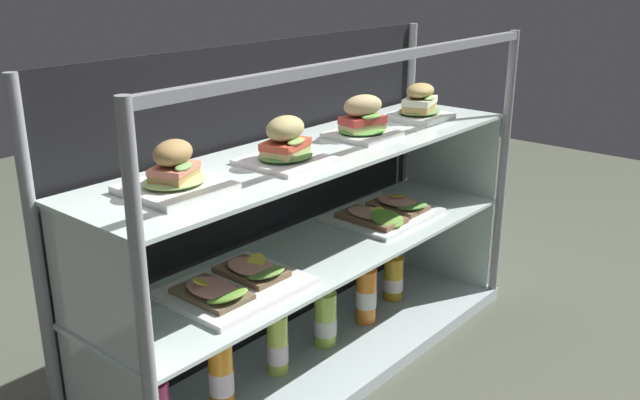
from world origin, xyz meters
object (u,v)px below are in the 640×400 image
at_px(plated_roll_sandwich_mid_right, 363,121).
at_px(juice_bottle_back_left, 325,318).
at_px(plated_roll_sandwich_right_of_center, 420,105).
at_px(plated_roll_sandwich_near_right_corner, 286,146).
at_px(open_sandwich_tray_far_right, 385,212).
at_px(juice_bottle_near_post, 366,294).
at_px(juice_bottle_front_right_end, 393,277).
at_px(plated_roll_sandwich_mid_left, 175,175).
at_px(juice_bottle_front_middle, 278,344).
at_px(open_sandwich_tray_mid_right, 235,284).
at_px(juice_bottle_tucked_behind, 221,372).

relative_size(plated_roll_sandwich_mid_right, juice_bottle_back_left, 0.77).
bearing_deg(plated_roll_sandwich_right_of_center, plated_roll_sandwich_near_right_corner, -178.15).
distance_m(open_sandwich_tray_far_right, juice_bottle_near_post, 0.27).
distance_m(juice_bottle_near_post, juice_bottle_front_right_end, 0.19).
distance_m(plated_roll_sandwich_mid_left, juice_bottle_front_middle, 0.68).
relative_size(plated_roll_sandwich_mid_left, open_sandwich_tray_mid_right, 0.61).
bearing_deg(juice_bottle_front_right_end, juice_bottle_tucked_behind, -179.60).
height_order(juice_bottle_back_left, juice_bottle_front_right_end, juice_bottle_back_left).
bearing_deg(plated_roll_sandwich_right_of_center, juice_bottle_back_left, 176.42).
distance_m(plated_roll_sandwich_near_right_corner, plated_roll_sandwich_mid_right, 0.34).
xyz_separation_m(open_sandwich_tray_mid_right, juice_bottle_back_left, (0.39, 0.03, -0.27)).
relative_size(plated_roll_sandwich_right_of_center, juice_bottle_front_middle, 0.77).
xyz_separation_m(plated_roll_sandwich_mid_left, juice_bottle_back_left, (0.54, 0.02, -0.59)).
xyz_separation_m(plated_roll_sandwich_mid_right, juice_bottle_front_right_end, (0.26, 0.05, -0.60)).
xyz_separation_m(juice_bottle_front_middle, juice_bottle_back_left, (0.21, -0.01, -0.00)).
height_order(plated_roll_sandwich_mid_left, juice_bottle_front_middle, plated_roll_sandwich_mid_left).
xyz_separation_m(plated_roll_sandwich_mid_left, plated_roll_sandwich_mid_right, (0.67, -0.01, 0.01)).
height_order(plated_roll_sandwich_near_right_corner, juice_bottle_back_left, plated_roll_sandwich_near_right_corner).
relative_size(juice_bottle_tucked_behind, juice_bottle_back_left, 1.07).
xyz_separation_m(plated_roll_sandwich_mid_left, open_sandwich_tray_far_right, (0.82, 0.00, -0.32)).
bearing_deg(plated_roll_sandwich_near_right_corner, juice_bottle_front_right_end, 6.13).
height_order(plated_roll_sandwich_mid_right, juice_bottle_back_left, plated_roll_sandwich_mid_right).
bearing_deg(plated_roll_sandwich_right_of_center, plated_roll_sandwich_mid_left, 179.57).
xyz_separation_m(open_sandwich_tray_far_right, juice_bottle_front_middle, (-0.49, 0.02, -0.27)).
bearing_deg(juice_bottle_tucked_behind, juice_bottle_near_post, -1.86).
relative_size(plated_roll_sandwich_mid_left, open_sandwich_tray_far_right, 0.61).
bearing_deg(open_sandwich_tray_mid_right, plated_roll_sandwich_right_of_center, 0.29).
bearing_deg(juice_bottle_tucked_behind, juice_bottle_front_right_end, 0.40).
bearing_deg(open_sandwich_tray_far_right, plated_roll_sandwich_mid_right, -173.89).
bearing_deg(juice_bottle_front_middle, juice_bottle_front_right_end, 1.07).
relative_size(open_sandwich_tray_far_right, juice_bottle_front_right_end, 1.63).
distance_m(open_sandwich_tray_mid_right, juice_bottle_tucked_behind, 0.26).
xyz_separation_m(open_sandwich_tray_far_right, juice_bottle_near_post, (-0.09, 0.01, -0.26)).
bearing_deg(plated_roll_sandwich_mid_right, plated_roll_sandwich_right_of_center, 0.81).
xyz_separation_m(juice_bottle_tucked_behind, juice_bottle_back_left, (0.42, -0.01, -0.01)).
bearing_deg(juice_bottle_back_left, open_sandwich_tray_far_right, -3.09).
xyz_separation_m(juice_bottle_front_middle, juice_bottle_near_post, (0.40, -0.01, 0.01)).
distance_m(plated_roll_sandwich_near_right_corner, juice_bottle_near_post, 0.72).
bearing_deg(open_sandwich_tray_far_right, juice_bottle_back_left, 176.91).
height_order(plated_roll_sandwich_mid_right, juice_bottle_front_middle, plated_roll_sandwich_mid_right).
distance_m(open_sandwich_tray_mid_right, juice_bottle_near_post, 0.64).
bearing_deg(juice_bottle_front_middle, plated_roll_sandwich_mid_right, -6.33).
relative_size(plated_roll_sandwich_near_right_corner, open_sandwich_tray_far_right, 0.59).
bearing_deg(juice_bottle_back_left, plated_roll_sandwich_mid_left, -177.89).
height_order(plated_roll_sandwich_near_right_corner, juice_bottle_tucked_behind, plated_roll_sandwich_near_right_corner).
relative_size(plated_roll_sandwich_mid_right, open_sandwich_tray_mid_right, 0.52).
bearing_deg(juice_bottle_near_post, open_sandwich_tray_mid_right, -177.81).
relative_size(open_sandwich_tray_mid_right, juice_bottle_back_left, 1.48).
height_order(juice_bottle_near_post, juice_bottle_front_right_end, juice_bottle_near_post).
bearing_deg(juice_bottle_near_post, open_sandwich_tray_far_right, -4.09).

